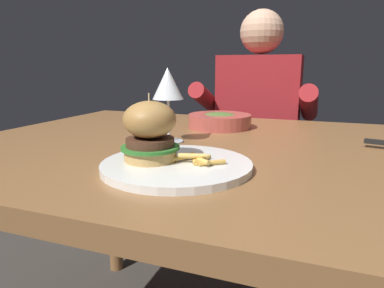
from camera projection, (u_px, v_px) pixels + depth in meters
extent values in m
cube|color=brown|center=(227.00, 153.00, 0.86)|extent=(1.39, 0.97, 0.04)
cylinder|color=brown|center=(113.00, 198.00, 1.54)|extent=(0.06, 0.06, 0.70)
cylinder|color=white|center=(177.00, 165.00, 0.65)|extent=(0.29, 0.29, 0.01)
cylinder|color=tan|center=(151.00, 155.00, 0.66)|extent=(0.10, 0.10, 0.02)
cylinder|color=#2D7028|center=(150.00, 148.00, 0.66)|extent=(0.11, 0.11, 0.01)
cylinder|color=#4C2D1E|center=(150.00, 142.00, 0.66)|extent=(0.09, 0.09, 0.02)
ellipsoid|color=#A97A41|center=(150.00, 120.00, 0.65)|extent=(0.10, 0.10, 0.07)
cylinder|color=#CCB78C|center=(149.00, 106.00, 0.64)|extent=(0.00, 0.00, 0.05)
cylinder|color=#E0B251|center=(204.00, 159.00, 0.65)|extent=(0.01, 0.05, 0.01)
cylinder|color=#E0B251|center=(177.00, 158.00, 0.65)|extent=(0.04, 0.05, 0.01)
cylinder|color=gold|center=(212.00, 163.00, 0.63)|extent=(0.05, 0.04, 0.01)
cylinder|color=gold|center=(194.00, 159.00, 0.66)|extent=(0.04, 0.07, 0.01)
cylinder|color=#EABC5B|center=(192.00, 156.00, 0.64)|extent=(0.05, 0.02, 0.01)
cylinder|color=#E0B251|center=(196.00, 159.00, 0.64)|extent=(0.07, 0.05, 0.01)
cylinder|color=silver|center=(169.00, 141.00, 0.89)|extent=(0.08, 0.08, 0.00)
cylinder|color=silver|center=(168.00, 120.00, 0.87)|extent=(0.01, 0.01, 0.11)
cone|color=silver|center=(168.00, 83.00, 0.85)|extent=(0.08, 0.08, 0.08)
cube|color=black|center=(378.00, 142.00, 0.82)|extent=(0.06, 0.03, 0.01)
cylinder|color=#B24C42|center=(220.00, 121.00, 1.09)|extent=(0.20, 0.20, 0.04)
ellipsoid|color=#4C662D|center=(220.00, 116.00, 1.09)|extent=(0.11, 0.11, 0.02)
cube|color=#282833|center=(254.00, 213.00, 1.68)|extent=(0.30, 0.22, 0.46)
cube|color=maroon|center=(258.00, 114.00, 1.57)|extent=(0.36, 0.20, 0.52)
sphere|color=tan|center=(262.00, 32.00, 1.49)|extent=(0.19, 0.19, 0.19)
cylinder|color=maroon|center=(208.00, 101.00, 1.56)|extent=(0.07, 0.34, 0.18)
cylinder|color=maroon|center=(309.00, 104.00, 1.41)|extent=(0.07, 0.34, 0.18)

